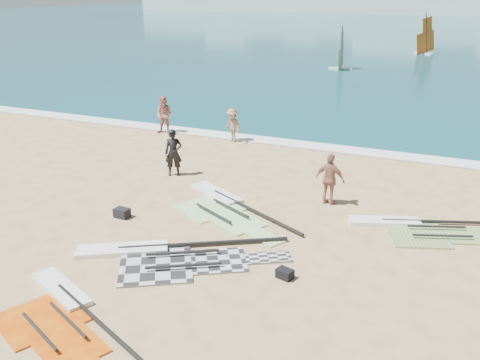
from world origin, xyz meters
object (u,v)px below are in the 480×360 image
at_px(rig_red, 63,314).
at_px(gear_bag_near, 122,213).
at_px(person_wetsuit, 173,153).
at_px(beachgoer_mid, 232,125).
at_px(beachgoer_back, 330,179).
at_px(rig_green, 224,206).
at_px(gear_bag_far, 285,274).
at_px(rig_orange, 421,228).
at_px(rig_grey, 165,255).
at_px(beachgoer_left, 165,115).

bearing_deg(rig_red, gear_bag_near, 135.90).
height_order(person_wetsuit, beachgoer_mid, person_wetsuit).
bearing_deg(rig_red, beachgoer_back, 91.28).
xyz_separation_m(rig_red, gear_bag_near, (-2.13, 5.30, 0.11)).
bearing_deg(rig_green, gear_bag_near, -113.85).
bearing_deg(gear_bag_far, beachgoer_mid, 120.77).
xyz_separation_m(rig_orange, gear_bag_near, (-9.28, -3.06, 0.11)).
bearing_deg(gear_bag_near, rig_red, -68.15).
distance_m(rig_red, gear_bag_far, 5.63).
xyz_separation_m(rig_grey, rig_red, (-0.68, -3.48, -0.00)).
relative_size(rig_green, beachgoer_back, 2.88).
xyz_separation_m(person_wetsuit, beachgoer_back, (6.59, -0.42, -0.03)).
height_order(rig_orange, beachgoer_left, beachgoer_left).
relative_size(rig_green, gear_bag_near, 10.76).
bearing_deg(rig_grey, gear_bag_far, -26.86).
xyz_separation_m(rig_green, beachgoer_back, (3.25, 1.81, 0.88)).
bearing_deg(person_wetsuit, beachgoer_mid, 62.18).
distance_m(rig_red, beachgoer_left, 16.61).
bearing_deg(rig_grey, rig_red, -132.53).
height_order(rig_red, person_wetsuit, person_wetsuit).
height_order(rig_grey, rig_red, rig_grey).
height_order(gear_bag_near, gear_bag_far, gear_bag_near).
relative_size(person_wetsuit, beachgoer_mid, 1.15).
bearing_deg(beachgoer_back, rig_orange, 174.20).
distance_m(rig_green, rig_red, 7.49).
relative_size(rig_red, beachgoer_mid, 3.02).
bearing_deg(beachgoer_left, rig_red, -76.82).
height_order(rig_green, gear_bag_far, gear_bag_far).
bearing_deg(person_wetsuit, gear_bag_far, -68.00).
bearing_deg(rig_orange, rig_red, -151.01).
bearing_deg(rig_grey, gear_bag_near, 115.50).
relative_size(rig_green, gear_bag_far, 12.43).
xyz_separation_m(gear_bag_near, beachgoer_left, (-4.40, 9.94, 0.82)).
height_order(gear_bag_near, beachgoer_back, beachgoer_back).
xyz_separation_m(rig_orange, beachgoer_mid, (-9.80, 6.88, 0.79)).
bearing_deg(rig_red, rig_grey, 103.04).
xyz_separation_m(rig_grey, beachgoer_left, (-7.21, 11.76, 0.93)).
relative_size(rig_orange, beachgoer_left, 2.78).
distance_m(person_wetsuit, beachgoer_mid, 5.56).
xyz_separation_m(rig_red, gear_bag_far, (4.19, 3.77, 0.08)).
bearing_deg(rig_grey, person_wetsuit, 87.02).
distance_m(rig_orange, beachgoer_mid, 12.00).
distance_m(rig_green, rig_orange, 6.57).
height_order(rig_green, rig_orange, rig_green).
distance_m(gear_bag_far, person_wetsuit, 9.11).
relative_size(rig_red, beachgoer_back, 2.72).
height_order(rig_orange, beachgoer_back, beachgoer_back).
distance_m(rig_red, beachgoer_mid, 15.49).
height_order(person_wetsuit, beachgoer_back, person_wetsuit).
distance_m(rig_grey, rig_orange, 8.11).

